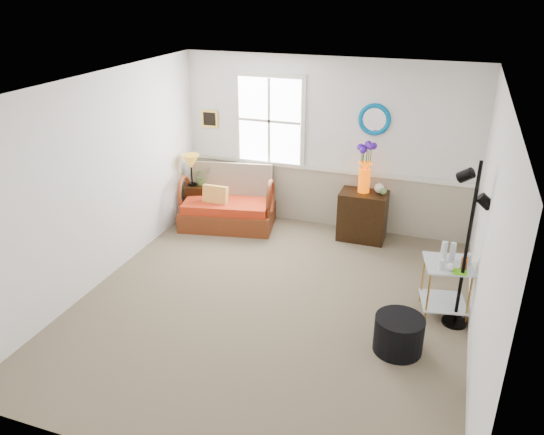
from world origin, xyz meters
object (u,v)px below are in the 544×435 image
(side_table, at_px, (445,289))
(floor_lamp, at_px, (467,248))
(cabinet, at_px, (362,216))
(ottoman, at_px, (399,334))
(loveseat, at_px, (227,198))
(lamp_stand, at_px, (195,201))

(side_table, bearing_deg, floor_lamp, -48.22)
(cabinet, relative_size, ottoman, 1.44)
(cabinet, xyz_separation_m, side_table, (1.26, -1.65, -0.04))
(floor_lamp, xyz_separation_m, ottoman, (-0.56, -0.70, -0.77))
(ottoman, bearing_deg, loveseat, 142.39)
(lamp_stand, xyz_separation_m, side_table, (3.98, -1.53, 0.05))
(lamp_stand, xyz_separation_m, ottoman, (3.58, -2.40, -0.09))
(loveseat, bearing_deg, floor_lamp, -35.46)
(lamp_stand, relative_size, ottoman, 1.10)
(lamp_stand, height_order, ottoman, lamp_stand)
(cabinet, height_order, side_table, cabinet)
(side_table, bearing_deg, ottoman, -115.02)
(cabinet, distance_m, side_table, 2.08)
(side_table, xyz_separation_m, ottoman, (-0.41, -0.87, -0.13))
(lamp_stand, distance_m, ottoman, 4.31)
(cabinet, xyz_separation_m, floor_lamp, (1.41, -1.81, 0.60))
(loveseat, relative_size, ottoman, 2.77)
(cabinet, height_order, ottoman, cabinet)
(cabinet, xyz_separation_m, ottoman, (0.86, -2.51, -0.17))
(loveseat, height_order, cabinet, loveseat)
(floor_lamp, bearing_deg, lamp_stand, -179.08)
(cabinet, bearing_deg, lamp_stand, -177.57)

